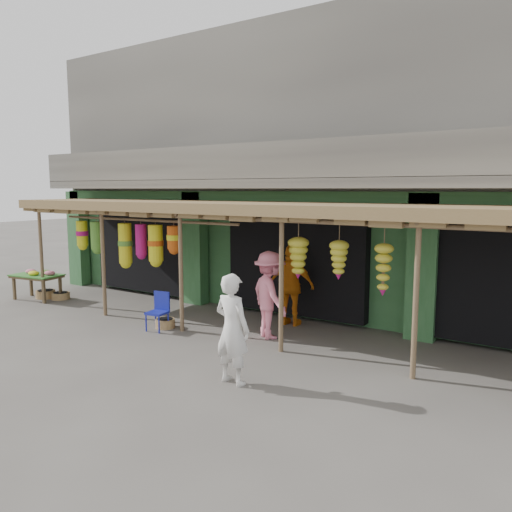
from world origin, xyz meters
The scene contains 11 objects.
ground centered at (0.00, 0.00, 0.00)m, with size 80.00×80.00×0.00m, color #514C47.
building centered at (0.00, 4.87, 3.37)m, with size 16.40×6.80×7.00m.
awning centered at (-0.15, 0.80, 2.58)m, with size 14.00×2.70×2.79m.
flower_table centered at (-6.99, -0.03, 0.67)m, with size 1.48×1.00×0.83m.
blue_chair centered at (-1.99, -0.39, 0.47)m, with size 0.45×0.46×0.84m.
basket_left centered at (-7.00, 0.19, 0.11)m, with size 0.53×0.53×0.22m, color brown.
basket_mid centered at (-6.50, 0.32, 0.09)m, with size 0.49×0.49×0.19m, color olive.
basket_right centered at (-2.00, -0.20, 0.10)m, with size 0.44×0.44×0.20m, color #AB8A4F.
person_front centered at (1.15, -1.97, 0.89)m, with size 0.65×0.43×1.78m, color white.
person_vendor centered at (0.25, 1.54, 0.92)m, with size 1.08×0.45×1.84m, color orange.
person_shopper centered at (0.35, 0.45, 0.91)m, with size 1.17×0.67×1.81m, color pink.
Camera 1 is at (5.65, -8.14, 3.08)m, focal length 35.00 mm.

